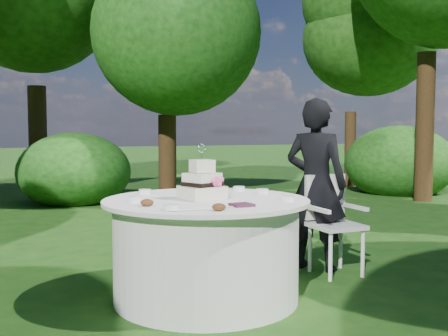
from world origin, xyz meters
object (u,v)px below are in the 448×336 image
(cake, at_px, (202,184))
(chair, at_px, (331,216))
(napkins, at_px, (242,205))
(table, at_px, (206,248))
(guest, at_px, (316,184))

(cake, xyz_separation_m, chair, (1.35, 0.19, -0.37))
(napkins, relative_size, table, 0.09)
(guest, relative_size, chair, 1.79)
(table, bearing_deg, napkins, -81.96)
(napkins, xyz_separation_m, guest, (1.19, 0.82, 0.01))
(guest, height_order, chair, guest)
(cake, relative_size, chair, 0.47)
(cake, bearing_deg, chair, 8.18)
(table, bearing_deg, guest, 16.03)
(napkins, height_order, guest, guest)
(chair, bearing_deg, table, -171.31)
(napkins, xyz_separation_m, cake, (-0.09, 0.47, 0.10))
(guest, distance_m, chair, 0.32)
(napkins, height_order, cake, cake)
(guest, bearing_deg, cake, 71.38)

